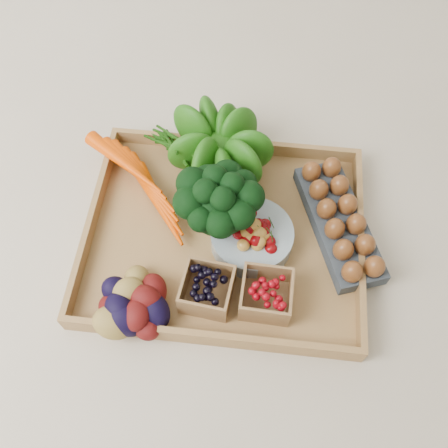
# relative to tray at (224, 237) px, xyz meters

# --- Properties ---
(ground) EXTENTS (4.00, 4.00, 0.00)m
(ground) POSITION_rel_tray_xyz_m (0.00, 0.00, -0.01)
(ground) COLOR beige
(ground) RESTS_ON ground
(tray) EXTENTS (0.55, 0.45, 0.01)m
(tray) POSITION_rel_tray_xyz_m (0.00, 0.00, 0.00)
(tray) COLOR #A57A45
(tray) RESTS_ON ground
(carrots) EXTENTS (0.22, 0.16, 0.05)m
(carrots) POSITION_rel_tray_xyz_m (-0.17, 0.08, 0.03)
(carrots) COLOR #F24800
(carrots) RESTS_ON tray
(lettuce) EXTENTS (0.15, 0.15, 0.15)m
(lettuce) POSITION_rel_tray_xyz_m (-0.03, 0.17, 0.08)
(lettuce) COLOR #154D0C
(lettuce) RESTS_ON tray
(broccoli) EXTENTS (0.16, 0.16, 0.13)m
(broccoli) POSITION_rel_tray_xyz_m (-0.01, 0.01, 0.07)
(broccoli) COLOR black
(broccoli) RESTS_ON tray
(cherry_bowl) EXTENTS (0.16, 0.16, 0.04)m
(cherry_bowl) POSITION_rel_tray_xyz_m (0.06, -0.01, 0.03)
(cherry_bowl) COLOR #8C9EA5
(cherry_bowl) RESTS_ON tray
(egg_carton) EXTENTS (0.19, 0.30, 0.03)m
(egg_carton) POSITION_rel_tray_xyz_m (0.23, 0.04, 0.02)
(egg_carton) COLOR #373E46
(egg_carton) RESTS_ON tray
(potatoes) EXTENTS (0.16, 0.16, 0.09)m
(potatoes) POSITION_rel_tray_xyz_m (-0.15, -0.18, 0.05)
(potatoes) COLOR #460B0B
(potatoes) RESTS_ON tray
(punnet_blackberry) EXTENTS (0.10, 0.10, 0.06)m
(punnet_blackberry) POSITION_rel_tray_xyz_m (-0.02, -0.13, 0.04)
(punnet_blackberry) COLOR black
(punnet_blackberry) RESTS_ON tray
(punnet_raspberry) EXTENTS (0.10, 0.10, 0.06)m
(punnet_raspberry) POSITION_rel_tray_xyz_m (0.09, -0.13, 0.04)
(punnet_raspberry) COLOR maroon
(punnet_raspberry) RESTS_ON tray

